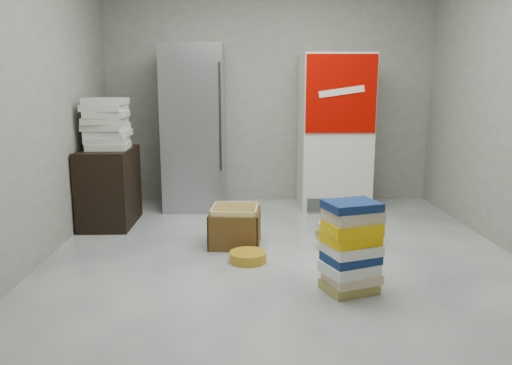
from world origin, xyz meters
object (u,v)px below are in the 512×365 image
object	(u,v)px
steel_fridge	(194,128)
phonebook_stack_main	(351,247)
coke_cooler	(334,132)
wood_shelf	(109,187)
cardboard_box	(235,229)

from	to	relation	value
steel_fridge	phonebook_stack_main	world-z (taller)	steel_fridge
coke_cooler	wood_shelf	world-z (taller)	coke_cooler
phonebook_stack_main	cardboard_box	size ratio (longest dim) A/B	1.36
steel_fridge	phonebook_stack_main	bearing A→B (deg)	-62.53
steel_fridge	wood_shelf	distance (m)	1.23
coke_cooler	phonebook_stack_main	world-z (taller)	coke_cooler
steel_fridge	phonebook_stack_main	xyz separation A→B (m)	(1.33, -2.55, -0.62)
coke_cooler	cardboard_box	xyz separation A→B (m)	(-1.16, -1.46, -0.76)
wood_shelf	cardboard_box	distance (m)	1.53
wood_shelf	phonebook_stack_main	size ratio (longest dim) A/B	1.21
steel_fridge	phonebook_stack_main	size ratio (longest dim) A/B	2.87
steel_fridge	coke_cooler	world-z (taller)	steel_fridge
phonebook_stack_main	cardboard_box	world-z (taller)	phonebook_stack_main
steel_fridge	coke_cooler	distance (m)	1.65
wood_shelf	cardboard_box	bearing A→B (deg)	-28.96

